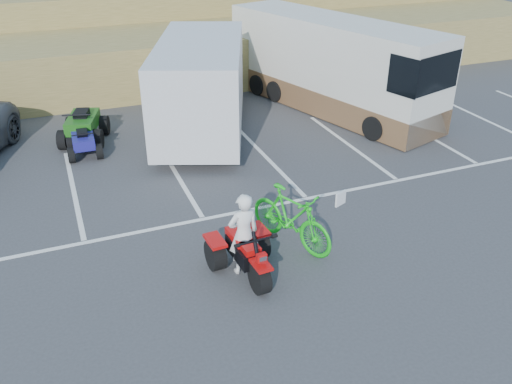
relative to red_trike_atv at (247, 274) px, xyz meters
name	(u,v)px	position (x,y,z in m)	size (l,w,h in m)	color
ground	(238,278)	(-0.20, -0.04, 0.00)	(100.00, 100.00, 0.00)	#3B3B3E
parking_stripes	(217,182)	(0.66, 4.03, 0.00)	(28.00, 5.16, 0.01)	white
grass_embankment	(112,40)	(-0.20, 15.44, 1.42)	(40.00, 8.50, 3.10)	olive
red_trike_atv	(247,274)	(0.00, 0.00, 0.00)	(1.27, 1.69, 1.10)	red
rider	(244,234)	(-0.01, 0.15, 0.87)	(0.64, 0.42, 1.74)	white
green_dirt_bike	(291,218)	(1.26, 0.68, 0.66)	(0.62, 2.20, 1.32)	#14BF19
cargo_trailer	(201,85)	(1.35, 7.55, 1.56)	(4.53, 6.65, 2.88)	silver
rv_motorhome	(330,71)	(6.20, 8.17, 1.33)	(4.58, 8.79, 3.07)	silver
quad_atv_blue	(86,155)	(-2.37, 7.16, 0.00)	(0.96, 1.29, 0.84)	navy
quad_atv_green	(86,141)	(-2.25, 8.20, 0.00)	(1.28, 1.71, 1.12)	#1C5D15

